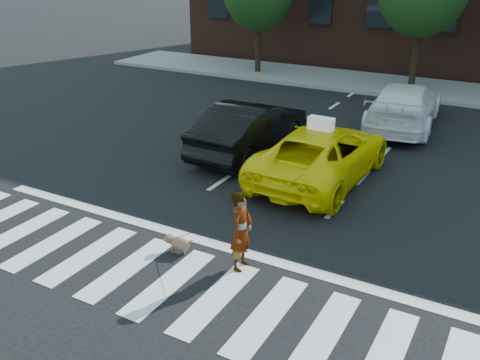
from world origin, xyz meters
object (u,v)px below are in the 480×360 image
object	(u,v)px
woman	(241,231)
black_sedan	(250,128)
dog	(177,242)
white_suv	(404,106)
taxi	(322,153)

from	to	relation	value
woman	black_sedan	bearing A→B (deg)	24.43
woman	dog	xyz separation A→B (m)	(-1.42, -0.11, -0.58)
black_sedan	woman	xyz separation A→B (m)	(2.90, -5.76, 0.01)
white_suv	woman	size ratio (longest dim) A/B	3.29
black_sedan	white_suv	bearing A→B (deg)	-123.71
taxi	woman	distance (m)	4.90
woman	dog	size ratio (longest dim) A/B	2.46
taxi	dog	xyz separation A→B (m)	(-1.13, -5.00, -0.50)
white_suv	woman	xyz separation A→B (m)	(-0.50, -10.58, 0.03)
white_suv	black_sedan	bearing A→B (deg)	49.42
dog	black_sedan	bearing A→B (deg)	93.42
white_suv	woman	distance (m)	10.60
woman	white_suv	bearing A→B (deg)	-5.00
white_suv	woman	world-z (taller)	woman
black_sedan	taxi	bearing A→B (deg)	163.03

